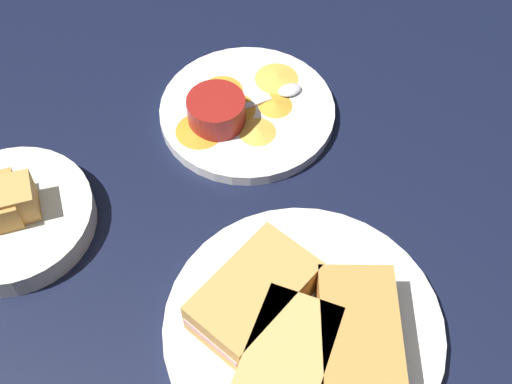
# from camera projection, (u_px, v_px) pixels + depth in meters

# --- Properties ---
(ground_plane) EXTENTS (1.10, 1.10, 0.03)m
(ground_plane) POSITION_uv_depth(u_px,v_px,m) (255.00, 246.00, 0.76)
(ground_plane) COLOR black
(plate_sandwich_main) EXTENTS (0.29, 0.29, 0.02)m
(plate_sandwich_main) POSITION_uv_depth(u_px,v_px,m) (303.00, 328.00, 0.68)
(plate_sandwich_main) COLOR white
(plate_sandwich_main) RESTS_ON ground_plane
(sandwich_half_near) EXTENTS (0.15, 0.12, 0.05)m
(sandwich_half_near) POSITION_uv_depth(u_px,v_px,m) (254.00, 296.00, 0.66)
(sandwich_half_near) COLOR tan
(sandwich_half_near) RESTS_ON plate_sandwich_main
(sandwich_half_far) EXTENTS (0.13, 0.08, 0.05)m
(sandwich_half_far) POSITION_uv_depth(u_px,v_px,m) (285.00, 365.00, 0.62)
(sandwich_half_far) COLOR tan
(sandwich_half_far) RESTS_ON plate_sandwich_main
(sandwich_half_extra) EXTENTS (0.15, 0.12, 0.05)m
(sandwich_half_extra) POSITION_uv_depth(u_px,v_px,m) (358.00, 335.00, 0.64)
(sandwich_half_extra) COLOR #C68C42
(sandwich_half_extra) RESTS_ON plate_sandwich_main
(ramekin_dark_sauce) EXTENTS (0.06, 0.06, 0.03)m
(ramekin_dark_sauce) POSITION_uv_depth(u_px,v_px,m) (363.00, 350.00, 0.64)
(ramekin_dark_sauce) COLOR #0C144C
(ramekin_dark_sauce) RESTS_ON plate_sandwich_main
(spoon_by_dark_ramekin) EXTENTS (0.05, 0.10, 0.01)m
(spoon_by_dark_ramekin) POSITION_uv_depth(u_px,v_px,m) (320.00, 325.00, 0.67)
(spoon_by_dark_ramekin) COLOR silver
(spoon_by_dark_ramekin) RESTS_ON plate_sandwich_main
(plate_chips_companion) EXTENTS (0.23, 0.23, 0.02)m
(plate_chips_companion) POSITION_uv_depth(u_px,v_px,m) (247.00, 112.00, 0.85)
(plate_chips_companion) COLOR white
(plate_chips_companion) RESTS_ON ground_plane
(ramekin_light_gravy) EXTENTS (0.07, 0.07, 0.04)m
(ramekin_light_gravy) POSITION_uv_depth(u_px,v_px,m) (216.00, 110.00, 0.82)
(ramekin_light_gravy) COLOR maroon
(ramekin_light_gravy) RESTS_ON plate_chips_companion
(spoon_by_gravy_ramekin) EXTENTS (0.08, 0.08, 0.01)m
(spoon_by_gravy_ramekin) POSITION_uv_depth(u_px,v_px,m) (281.00, 93.00, 0.85)
(spoon_by_gravy_ramekin) COLOR silver
(spoon_by_gravy_ramekin) RESTS_ON plate_chips_companion
(plantain_chip_scatter) EXTENTS (0.19, 0.14, 0.01)m
(plantain_chip_scatter) POSITION_uv_depth(u_px,v_px,m) (241.00, 105.00, 0.84)
(plantain_chip_scatter) COLOR gold
(plantain_chip_scatter) RESTS_ON plate_chips_companion
(bread_basket_rear) EXTENTS (0.19, 0.19, 0.07)m
(bread_basket_rear) POSITION_uv_depth(u_px,v_px,m) (11.00, 216.00, 0.74)
(bread_basket_rear) COLOR silver
(bread_basket_rear) RESTS_ON ground_plane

